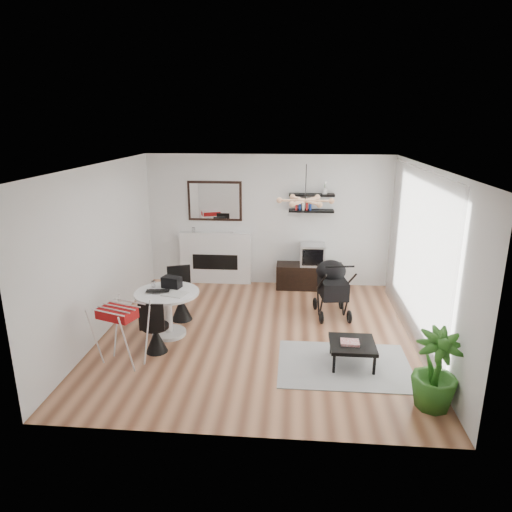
# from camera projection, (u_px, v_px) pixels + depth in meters

# --- Properties ---
(floor) EXTENTS (5.00, 5.00, 0.00)m
(floor) POSITION_uv_depth(u_px,v_px,m) (258.00, 335.00, 7.39)
(floor) COLOR brown
(floor) RESTS_ON ground
(ceiling) EXTENTS (5.00, 5.00, 0.00)m
(ceiling) POSITION_uv_depth(u_px,v_px,m) (259.00, 166.00, 6.63)
(ceiling) COLOR white
(ceiling) RESTS_ON wall_back
(wall_back) EXTENTS (5.00, 0.00, 5.00)m
(wall_back) POSITION_uv_depth(u_px,v_px,m) (268.00, 221.00, 9.40)
(wall_back) COLOR white
(wall_back) RESTS_ON floor
(wall_left) EXTENTS (0.00, 5.00, 5.00)m
(wall_left) POSITION_uv_depth(u_px,v_px,m) (101.00, 251.00, 7.21)
(wall_left) COLOR white
(wall_left) RESTS_ON floor
(wall_right) EXTENTS (0.00, 5.00, 5.00)m
(wall_right) POSITION_uv_depth(u_px,v_px,m) (425.00, 259.00, 6.81)
(wall_right) COLOR white
(wall_right) RESTS_ON floor
(sheer_curtain) EXTENTS (0.04, 3.60, 2.60)m
(sheer_curtain) POSITION_uv_depth(u_px,v_px,m) (415.00, 255.00, 7.00)
(sheer_curtain) COLOR white
(sheer_curtain) RESTS_ON wall_right
(fireplace) EXTENTS (1.50, 0.17, 2.16)m
(fireplace) POSITION_uv_depth(u_px,v_px,m) (216.00, 252.00, 9.60)
(fireplace) COLOR white
(fireplace) RESTS_ON floor
(shelf_lower) EXTENTS (0.90, 0.25, 0.04)m
(shelf_lower) POSITION_uv_depth(u_px,v_px,m) (311.00, 211.00, 9.13)
(shelf_lower) COLOR black
(shelf_lower) RESTS_ON wall_back
(shelf_upper) EXTENTS (0.90, 0.25, 0.04)m
(shelf_upper) POSITION_uv_depth(u_px,v_px,m) (312.00, 195.00, 9.04)
(shelf_upper) COLOR black
(shelf_upper) RESTS_ON wall_back
(pendant_lamp) EXTENTS (0.90, 0.90, 0.10)m
(pendant_lamp) POSITION_uv_depth(u_px,v_px,m) (305.00, 201.00, 7.01)
(pendant_lamp) COLOR tan
(pendant_lamp) RESTS_ON ceiling
(tv_console) EXTENTS (1.34, 0.47, 0.50)m
(tv_console) POSITION_uv_depth(u_px,v_px,m) (309.00, 276.00, 9.40)
(tv_console) COLOR black
(tv_console) RESTS_ON floor
(crt_tv) EXTENTS (0.49, 0.43, 0.43)m
(crt_tv) POSITION_uv_depth(u_px,v_px,m) (312.00, 255.00, 9.26)
(crt_tv) COLOR silver
(crt_tv) RESTS_ON tv_console
(dining_table) EXTENTS (1.02, 1.02, 0.74)m
(dining_table) POSITION_uv_depth(u_px,v_px,m) (168.00, 307.00, 7.26)
(dining_table) COLOR white
(dining_table) RESTS_ON floor
(laptop) EXTENTS (0.39, 0.28, 0.03)m
(laptop) POSITION_uv_depth(u_px,v_px,m) (157.00, 293.00, 7.11)
(laptop) COLOR black
(laptop) RESTS_ON dining_table
(black_bag) EXTENTS (0.34, 0.25, 0.18)m
(black_bag) POSITION_uv_depth(u_px,v_px,m) (172.00, 282.00, 7.35)
(black_bag) COLOR black
(black_bag) RESTS_ON dining_table
(newspaper) EXTENTS (0.41, 0.37, 0.01)m
(newspaper) POSITION_uv_depth(u_px,v_px,m) (175.00, 294.00, 7.09)
(newspaper) COLOR silver
(newspaper) RESTS_ON dining_table
(drinking_glass) EXTENTS (0.06, 0.06, 0.11)m
(drinking_glass) POSITION_uv_depth(u_px,v_px,m) (153.00, 284.00, 7.37)
(drinking_glass) COLOR white
(drinking_glass) RESTS_ON dining_table
(chair_far) EXTENTS (0.48, 0.49, 0.92)m
(chair_far) POSITION_uv_depth(u_px,v_px,m) (181.00, 303.00, 7.90)
(chair_far) COLOR black
(chair_far) RESTS_ON floor
(chair_near) EXTENTS (0.40, 0.41, 0.84)m
(chair_near) POSITION_uv_depth(u_px,v_px,m) (156.00, 336.00, 6.77)
(chair_near) COLOR black
(chair_near) RESTS_ON floor
(drying_rack) EXTENTS (0.75, 0.73, 0.89)m
(drying_rack) POSITION_uv_depth(u_px,v_px,m) (121.00, 333.00, 6.38)
(drying_rack) COLOR white
(drying_rack) RESTS_ON floor
(stroller) EXTENTS (0.65, 0.92, 1.08)m
(stroller) POSITION_uv_depth(u_px,v_px,m) (332.00, 290.00, 8.06)
(stroller) COLOR black
(stroller) RESTS_ON floor
(rug) EXTENTS (1.85, 1.34, 0.01)m
(rug) POSITION_uv_depth(u_px,v_px,m) (344.00, 365.00, 6.46)
(rug) COLOR #A2A2A2
(rug) RESTS_ON floor
(coffee_table) EXTENTS (0.63, 0.63, 0.32)m
(coffee_table) POSITION_uv_depth(u_px,v_px,m) (352.00, 345.00, 6.41)
(coffee_table) COLOR black
(coffee_table) RESTS_ON rug
(magazines) EXTENTS (0.26, 0.21, 0.04)m
(magazines) POSITION_uv_depth(u_px,v_px,m) (350.00, 342.00, 6.37)
(magazines) COLOR #BC2F32
(magazines) RESTS_ON coffee_table
(potted_plant) EXTENTS (0.59, 0.59, 0.99)m
(potted_plant) POSITION_uv_depth(u_px,v_px,m) (436.00, 370.00, 5.39)
(potted_plant) COLOR #2A621C
(potted_plant) RESTS_ON floor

